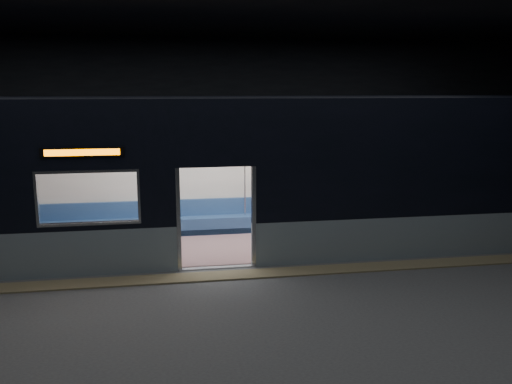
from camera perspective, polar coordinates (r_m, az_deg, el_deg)
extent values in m
cube|color=#47494C|center=(9.99, -3.50, -9.97)|extent=(24.00, 14.00, 0.01)
cube|color=black|center=(16.32, -6.28, 7.21)|extent=(24.00, 0.04, 5.00)
cube|color=black|center=(2.71, 12.43, -12.58)|extent=(24.00, 0.04, 5.00)
cube|color=#8C7F59|center=(10.49, -3.83, -8.80)|extent=(22.80, 0.50, 0.03)
cube|color=gray|center=(12.26, 19.11, -4.33)|extent=(8.30, 0.12, 0.90)
cube|color=black|center=(11.95, 19.59, 3.09)|extent=(8.30, 0.12, 2.30)
cube|color=black|center=(10.42, -4.31, 5.80)|extent=(1.40, 0.12, 1.15)
cube|color=#B7BABC|center=(10.64, -8.15, -2.92)|extent=(0.08, 0.14, 2.05)
cube|color=#B7BABC|center=(10.78, -0.26, -2.63)|extent=(0.08, 0.14, 2.05)
cube|color=black|center=(10.43, -17.81, 4.00)|extent=(1.50, 0.04, 0.18)
cube|color=#FF7400|center=(10.42, -17.81, 4.00)|extent=(1.34, 0.03, 0.12)
cube|color=beige|center=(13.39, -5.41, 2.53)|extent=(18.00, 0.12, 3.20)
cube|color=black|center=(11.82, -5.02, 9.56)|extent=(18.00, 3.00, 0.15)
cube|color=#866166|center=(12.33, -4.77, -5.73)|extent=(17.76, 2.76, 0.04)
cube|color=beige|center=(11.87, -4.95, 5.10)|extent=(17.76, 2.76, 0.10)
cube|color=navy|center=(13.35, -5.20, -3.43)|extent=(11.00, 0.48, 0.41)
cube|color=navy|center=(13.44, -5.29, -1.56)|extent=(11.00, 0.10, 0.40)
cube|color=#775764|center=(11.43, -21.12, -6.65)|extent=(4.40, 0.48, 0.41)
cube|color=#775764|center=(11.97, 11.69, -5.32)|extent=(4.40, 0.48, 0.41)
cylinder|color=silver|center=(10.91, -9.32, -1.82)|extent=(0.04, 0.04, 2.26)
cylinder|color=silver|center=(13.12, -9.41, 0.35)|extent=(0.04, 0.04, 2.26)
cylinder|color=silver|center=(11.08, 0.55, -1.48)|extent=(0.04, 0.04, 2.26)
cylinder|color=silver|center=(13.26, -1.18, 0.61)|extent=(0.04, 0.04, 2.26)
cylinder|color=silver|center=(12.99, -5.31, 3.82)|extent=(11.00, 0.03, 0.03)
cube|color=black|center=(13.45, 5.00, -2.07)|extent=(0.17, 0.47, 0.16)
cube|color=black|center=(13.50, 5.87, -2.03)|extent=(0.17, 0.47, 0.16)
cylinder|color=black|center=(13.31, 5.22, -3.43)|extent=(0.11, 0.11, 0.43)
cylinder|color=black|center=(13.36, 6.10, -3.39)|extent=(0.11, 0.11, 0.43)
cube|color=pink|center=(13.65, 5.23, -1.78)|extent=(0.40, 0.22, 0.20)
cylinder|color=pink|center=(13.61, 5.22, -0.31)|extent=(0.39, 0.39, 0.52)
sphere|color=tan|center=(13.52, 5.27, 1.23)|extent=(0.21, 0.21, 0.21)
sphere|color=black|center=(13.55, 5.23, 1.42)|extent=(0.22, 0.22, 0.22)
cube|color=black|center=(13.37, 5.59, -1.51)|extent=(0.34, 0.32, 0.13)
cube|color=white|center=(14.30, 12.18, 2.52)|extent=(1.12, 0.03, 0.73)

